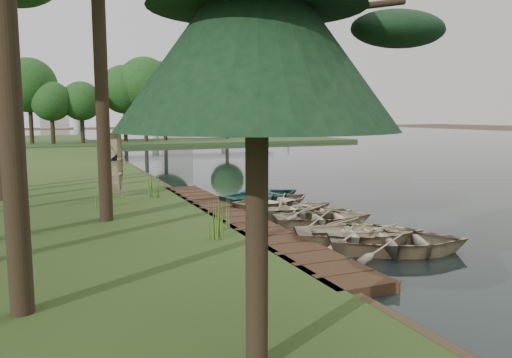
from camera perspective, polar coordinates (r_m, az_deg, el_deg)
name	(u,v)px	position (r m, az deg, el deg)	size (l,w,h in m)	color
ground	(276,221)	(18.57, 2.35, -4.79)	(300.00, 300.00, 0.00)	#3D2F1D
water	(468,155)	(52.60, 23.09, 2.53)	(130.00, 200.00, 0.05)	black
boardwalk	(236,220)	(17.93, -2.29, -4.74)	(1.60, 16.00, 0.30)	#382315
peninsula	(172,142)	(68.36, -9.57, 4.16)	(50.00, 14.00, 0.45)	#29411C
far_trees	(146,95)	(67.61, -12.47, 9.31)	(45.60, 5.60, 8.80)	black
bridge	(125,103)	(137.92, -14.70, 8.43)	(95.90, 4.00, 8.60)	#A5A5A0
building_a	(173,99)	(160.99, -9.45, 9.06)	(10.00, 8.00, 18.00)	#A5A5A0
building_b	(54,108)	(161.45, -22.13, 7.55)	(8.00, 8.00, 12.00)	#A5A5A0
rowboat_0	(399,238)	(14.65, 15.98, -6.53)	(2.82, 3.95, 0.82)	tan
rowboat_1	(360,231)	(15.31, 11.82, -5.82)	(2.79, 3.91, 0.81)	tan
rowboat_2	(350,228)	(16.06, 10.70, -5.50)	(2.18, 3.05, 0.63)	tan
rowboat_3	(324,215)	(17.61, 7.81, -4.14)	(2.53, 3.55, 0.74)	tan
rowboat_4	(309,210)	(18.71, 6.08, -3.52)	(2.34, 3.27, 0.68)	tan
rowboat_5	(296,206)	(19.45, 4.56, -3.07)	(2.37, 3.31, 0.69)	tan
rowboat_6	(276,199)	(20.59, 2.25, -2.31)	(2.76, 3.87, 0.80)	tan
rowboat_7	(263,194)	(21.86, 0.86, -1.71)	(2.83, 3.97, 0.82)	#297369
stored_rowboat	(119,190)	(22.85, -15.34, -1.22)	(2.09, 2.93, 0.61)	tan
reeds_0	(214,221)	(14.55, -4.84, -4.80)	(0.60, 0.60, 1.09)	#3F661E
reeds_1	(226,212)	(15.86, -3.48, -3.73)	(0.60, 0.60, 1.12)	#3F661E
reeds_2	(103,195)	(20.43, -17.12, -1.80)	(0.60, 0.60, 0.94)	#3F661E
reeds_3	(153,185)	(22.31, -11.64, -0.70)	(0.60, 0.60, 1.08)	#3F661E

